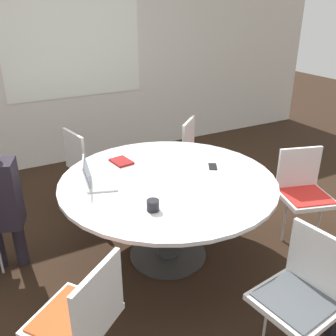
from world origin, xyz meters
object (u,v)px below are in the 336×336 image
Objects in this scene: chair_1 at (81,314)px; chair_2 at (303,289)px; chair_4 at (199,151)px; chair_5 at (87,161)px; coffee_cup at (153,205)px; laptop at (96,179)px; spiral_notebook at (121,162)px; cell_phone at (213,167)px; chair_3 at (303,188)px.

chair_1 and chair_2 have the same top height.
chair_4 is 1.26m from chair_5.
coffee_cup is at bearing -3.22° from chair_1.
spiral_notebook is at bearing -28.79° from laptop.
chair_1 is 5.50× the size of cell_phone.
laptop is (-1.45, -0.74, 0.30)m from chair_4.
laptop is at bearing 1.71° from chair_3.
laptop reaches higher than cell_phone.
chair_5 is 1.13m from laptop.
coffee_cup is 0.89m from cell_phone.
chair_2 is at bearing -99.66° from cell_phone.
chair_5 is (0.67, 2.08, 0.00)m from chair_1.
laptop is at bearing -15.61° from chair_4.
coffee_cup reaches higher than cell_phone.
chair_1 and chair_3 have the same top height.
chair_2 is 1.00× the size of chair_3.
cell_phone is at bearing -35.10° from spiral_notebook.
chair_5 is at bearing 35.30° from chair_1.
spiral_notebook is at bearing 144.90° from cell_phone.
chair_3 is at bearing -87.10° from laptop.
cell_phone is (-0.44, -0.90, 0.25)m from chair_4.
cell_phone is (0.79, 0.41, -0.04)m from coffee_cup.
laptop is at bearing 171.31° from cell_phone.
coffee_cup is (-0.12, -0.88, 0.03)m from spiral_notebook.
chair_5 is at bearing 122.63° from cell_phone.
chair_5 is at bearing 4.86° from chair_2.
chair_5 reaches higher than cell_phone.
chair_4 is at bearing -57.08° from chair_3.
chair_2 is 1.00× the size of chair_5.
spiral_notebook is (-1.11, -0.43, 0.25)m from chair_4.
spiral_notebook is 0.82m from cell_phone.
laptop is (0.44, 1.01, 0.30)m from chair_1.
chair_3 is 1.00× the size of chair_5.
chair_5 is at bearing 98.53° from spiral_notebook.
chair_1 is 1.00× the size of chair_5.
chair_2 is 1.34m from cell_phone.
chair_5 is at bearing 6.27° from laptop.
chair_5 is (-0.56, 2.52, 0.00)m from chair_2.
laptop is (-1.80, 0.50, 0.30)m from chair_3.
coffee_cup is (-1.23, -1.31, 0.28)m from chair_4.
spiral_notebook is at bearing -2.90° from chair_5.
spiral_notebook is 1.47× the size of cell_phone.
spiral_notebook is at bearing 6.55° from chair_2.
chair_2 is 1.68m from laptop.
laptop is 1.57× the size of spiral_notebook.
chair_4 is at bearing 21.00° from spiral_notebook.
chair_4 is at bearing 5.94° from chair_1.
spiral_notebook reaches higher than cell_phone.
chair_2 is at bearing 1.16° from chair_5.
laptop reaches higher than chair_1.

